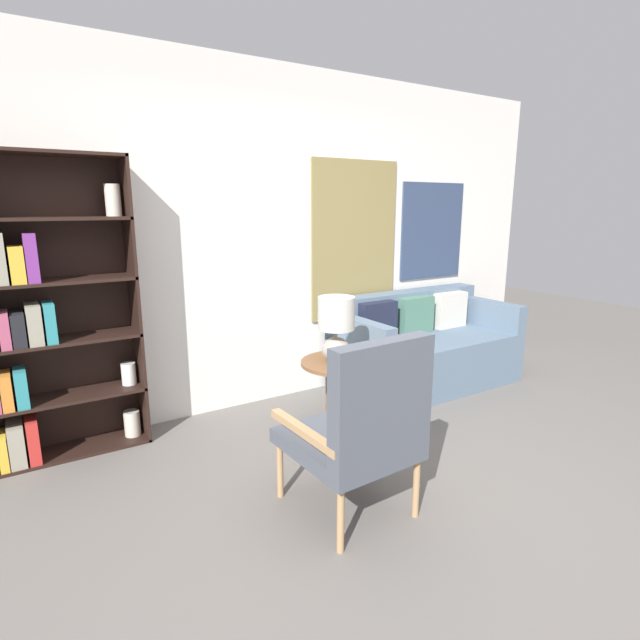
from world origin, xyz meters
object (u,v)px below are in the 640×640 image
Objects in this scene: bookshelf at (21,319)px; side_table at (341,368)px; table_lamp at (336,325)px; armchair at (363,423)px; couch at (423,349)px.

side_table is at bearing -20.59° from bookshelf.
armchair is at bearing -116.43° from table_lamp.
couch is at bearing 38.38° from armchair.
couch is 1.33m from side_table.
armchair is at bearing -49.41° from bookshelf.
bookshelf is 1.92× the size of armchair.
armchair is (1.40, -1.63, -0.40)m from bookshelf.
bookshelf is 3.20m from couch.
bookshelf is 4.15× the size of table_lamp.
couch is (3.13, -0.26, -0.61)m from bookshelf.
side_table is (-1.24, -0.45, 0.16)m from couch.
table_lamp is at bearing -20.81° from bookshelf.
couch is at bearing 19.34° from table_lamp.
bookshelf is 2.19m from armchair.
armchair is at bearing -141.62° from couch.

